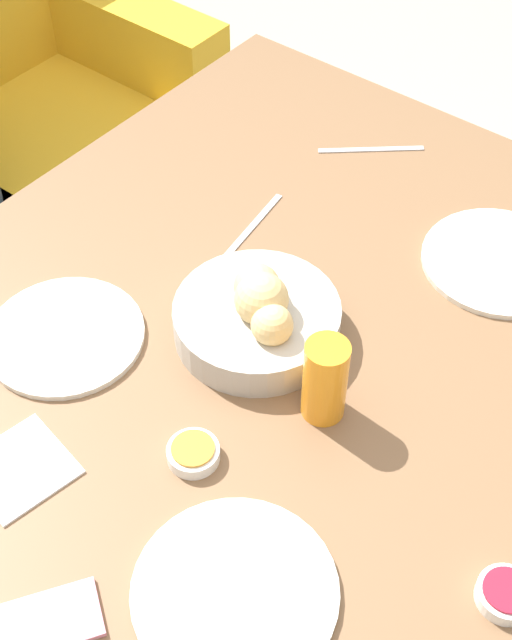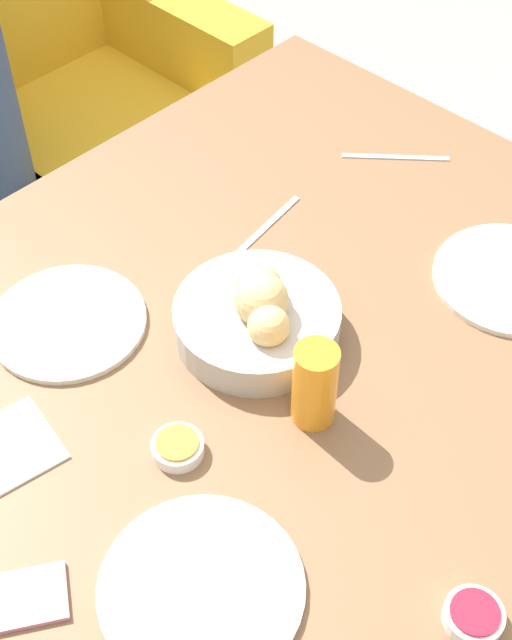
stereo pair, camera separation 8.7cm
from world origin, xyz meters
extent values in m
plane|color=#A89E89|center=(0.00, 0.00, 0.00)|extent=(10.00, 10.00, 0.00)
cube|color=brown|center=(0.00, 0.00, 0.73)|extent=(1.35, 1.09, 0.03)
cube|color=brown|center=(0.62, 0.49, 0.36)|extent=(0.06, 0.06, 0.72)
cube|color=gold|center=(0.74, 1.09, 0.32)|extent=(0.14, 0.70, 0.64)
cylinder|color=#B2ADA3|center=(0.00, 0.01, 0.78)|extent=(0.25, 0.25, 0.05)
sphere|color=#DBB775|center=(0.02, 0.02, 0.83)|extent=(0.07, 0.07, 0.07)
sphere|color=#DBB775|center=(0.00, 0.00, 0.83)|extent=(0.08, 0.08, 0.08)
sphere|color=#DBB775|center=(-0.03, -0.04, 0.82)|extent=(0.06, 0.06, 0.06)
cylinder|color=silver|center=(-0.34, -0.23, 0.76)|extent=(0.25, 0.25, 0.01)
cylinder|color=silver|center=(0.36, -0.21, 0.76)|extent=(0.25, 0.25, 0.01)
cylinder|color=silver|center=(-0.19, 0.23, 0.76)|extent=(0.24, 0.24, 0.01)
cylinder|color=orange|center=(-0.06, -0.15, 0.82)|extent=(0.06, 0.06, 0.13)
cylinder|color=white|center=(-0.15, -0.48, 0.76)|extent=(0.07, 0.07, 0.02)
cylinder|color=#A3192D|center=(-0.15, -0.48, 0.77)|extent=(0.06, 0.06, 0.00)
cylinder|color=white|center=(-0.23, -0.06, 0.76)|extent=(0.07, 0.07, 0.02)
cylinder|color=#C67F28|center=(-0.23, -0.06, 0.77)|extent=(0.06, 0.06, 0.00)
cube|color=#B7B7BC|center=(0.18, 0.16, 0.75)|extent=(0.20, 0.04, 0.00)
cube|color=#B7B7BC|center=(0.48, 0.12, 0.75)|extent=(0.14, 0.16, 0.00)
cube|color=white|center=(-0.38, 0.11, 0.75)|extent=(0.14, 0.14, 0.00)
cube|color=pink|center=(-0.52, -0.07, 0.75)|extent=(0.17, 0.14, 0.01)
camera|label=1|loc=(-0.70, -0.54, 1.76)|focal=50.00mm
camera|label=2|loc=(-0.64, -0.61, 1.76)|focal=50.00mm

